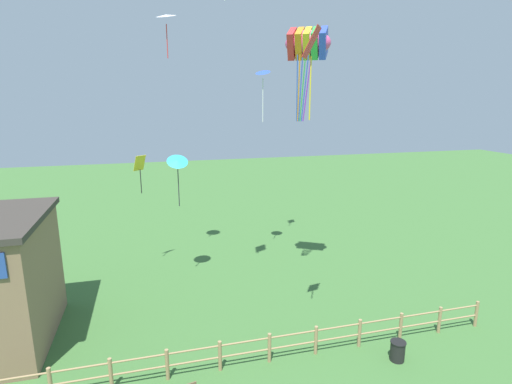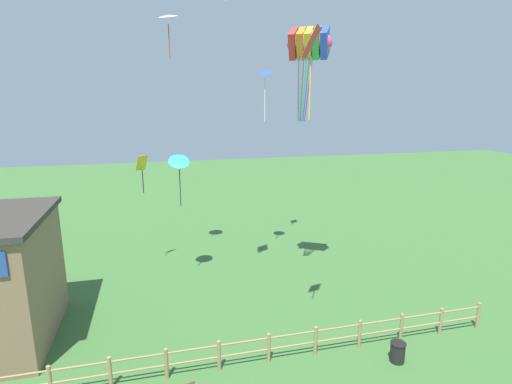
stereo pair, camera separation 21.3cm
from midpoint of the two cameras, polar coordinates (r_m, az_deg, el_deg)
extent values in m
cylinder|color=#9E7F56|center=(16.39, -26.98, -23.00)|extent=(0.14, 0.14, 1.20)
cylinder|color=#9E7F56|center=(16.05, -19.72, -23.10)|extent=(0.14, 0.14, 1.20)
cylinder|color=#9E7F56|center=(15.94, -12.28, -22.85)|extent=(0.14, 0.14, 1.20)
cylinder|color=#9E7F56|center=(16.06, -4.88, -22.26)|extent=(0.14, 0.14, 1.20)
cylinder|color=#9E7F56|center=(16.41, 2.23, -21.36)|extent=(0.14, 0.14, 1.20)
cylinder|color=#9E7F56|center=(16.96, 8.87, -20.25)|extent=(0.14, 0.14, 1.20)
cylinder|color=#9E7F56|center=(17.71, 14.93, -18.99)|extent=(0.14, 0.14, 1.20)
cylinder|color=#9E7F56|center=(18.63, 20.36, -17.68)|extent=(0.14, 0.14, 1.20)
cylinder|color=#9E7F56|center=(19.69, 25.17, -16.37)|extent=(0.14, 0.14, 1.20)
cylinder|color=#9E7F56|center=(20.87, 29.41, -15.12)|extent=(0.14, 0.14, 1.20)
cylinder|color=#9E7F56|center=(16.17, 2.25, -20.13)|extent=(19.18, 0.07, 0.07)
cylinder|color=#9E7F56|center=(16.44, 2.23, -21.54)|extent=(19.18, 0.07, 0.07)
cylinder|color=black|center=(17.45, 19.91, -20.76)|extent=(0.55, 0.55, 0.76)
cylinder|color=black|center=(17.24, 20.02, -19.65)|extent=(0.60, 0.60, 0.04)
ellipsoid|color=#E54C8C|center=(20.54, 7.94, 20.31)|extent=(2.70, 2.48, 1.60)
cube|color=red|center=(20.66, 5.75, 20.32)|extent=(1.08, 1.56, 1.62)
cube|color=orange|center=(20.59, 6.84, 20.32)|extent=(1.08, 1.56, 1.62)
cube|color=yellow|center=(20.54, 7.94, 20.31)|extent=(1.08, 1.56, 1.62)
cube|color=green|center=(20.49, 9.05, 20.29)|extent=(1.08, 1.56, 1.62)
cube|color=blue|center=(20.44, 10.15, 20.27)|extent=(1.08, 1.56, 1.62)
cylinder|color=blue|center=(20.08, 6.39, 14.43)|extent=(0.26, 0.47, 3.13)
cylinder|color=orange|center=(20.08, 6.63, 14.43)|extent=(0.18, 0.49, 3.13)
cylinder|color=blue|center=(20.09, 6.89, 14.42)|extent=(0.10, 0.50, 3.13)
cylinder|color=green|center=(20.11, 7.18, 14.41)|extent=(0.10, 0.50, 3.13)
cylinder|color=blue|center=(20.14, 7.49, 14.40)|extent=(0.18, 0.49, 3.13)
cylinder|color=purple|center=(20.17, 7.81, 14.39)|extent=(0.26, 0.47, 3.13)
cube|color=red|center=(14.56, 8.34, 20.42)|extent=(0.88, 0.97, 1.01)
cylinder|color=yellow|center=(14.45, 8.14, 14.41)|extent=(0.05, 0.05, 2.15)
cone|color=blue|center=(23.49, 1.55, 16.76)|extent=(1.18, 1.17, 0.36)
cylinder|color=silver|center=(23.44, 1.53, 12.94)|extent=(0.05, 0.05, 2.45)
cone|color=white|center=(23.24, -12.19, 23.41)|extent=(1.43, 1.42, 0.35)
cylinder|color=red|center=(23.04, -12.02, 20.29)|extent=(0.05, 0.05, 1.72)
cube|color=yellow|center=(23.24, -15.76, 4.04)|extent=(0.73, 0.68, 0.87)
cylinder|color=black|center=(23.42, -15.60, 1.50)|extent=(0.05, 0.05, 1.36)
cone|color=#2DB2C6|center=(21.21, -10.66, 4.40)|extent=(1.17, 1.05, 0.67)
cylinder|color=#2D2D33|center=(21.47, -10.50, 0.61)|extent=(0.05, 0.05, 1.99)
camera|label=1|loc=(0.11, -89.61, 0.09)|focal=28.00mm
camera|label=2|loc=(0.11, 90.39, -0.09)|focal=28.00mm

